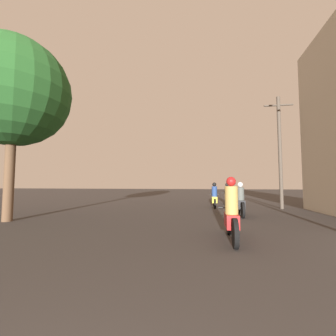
% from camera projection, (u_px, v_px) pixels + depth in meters
% --- Properties ---
extents(motorcycle_red, '(0.60, 2.10, 1.60)m').
position_uv_depth(motorcycle_red, '(231.00, 215.00, 5.66)').
color(motorcycle_red, black).
rests_on(motorcycle_red, ground_plane).
extents(motorcycle_black, '(0.60, 2.01, 1.50)m').
position_uv_depth(motorcycle_black, '(240.00, 202.00, 9.98)').
color(motorcycle_black, black).
rests_on(motorcycle_black, ground_plane).
extents(motorcycle_yellow, '(0.60, 2.04, 1.50)m').
position_uv_depth(motorcycle_yellow, '(214.00, 197.00, 13.60)').
color(motorcycle_yellow, black).
rests_on(motorcycle_yellow, ground_plane).
extents(motorcycle_white, '(0.60, 2.09, 1.48)m').
position_uv_depth(motorcycle_white, '(227.00, 196.00, 15.62)').
color(motorcycle_white, black).
rests_on(motorcycle_white, ground_plane).
extents(utility_pole_far, '(1.60, 0.20, 6.53)m').
position_uv_depth(utility_pole_far, '(280.00, 149.00, 12.98)').
color(utility_pole_far, '#4C4238').
rests_on(utility_pole_far, ground_plane).
extents(street_tree, '(4.29, 4.29, 7.20)m').
position_uv_depth(street_tree, '(13.00, 92.00, 8.86)').
color(street_tree, brown).
rests_on(street_tree, ground_plane).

